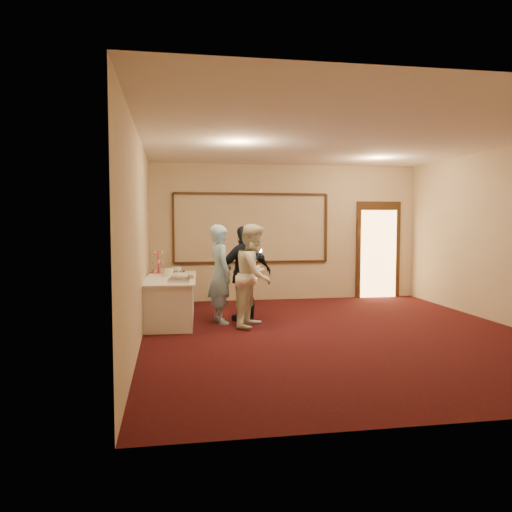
{
  "coord_description": "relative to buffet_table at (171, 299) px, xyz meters",
  "views": [
    {
      "loc": [
        -2.56,
        -7.35,
        1.75
      ],
      "look_at": [
        -1.1,
        1.12,
        1.15
      ],
      "focal_mm": 35.0,
      "sensor_mm": 36.0,
      "label": 1
    }
  ],
  "objects": [
    {
      "name": "man",
      "position": [
        0.84,
        -0.33,
        0.46
      ],
      "size": [
        0.54,
        0.7,
        1.69
      ],
      "primitive_type": "imported",
      "rotation": [
        0.0,
        0.0,
        1.81
      ],
      "color": "#90C4ED",
      "rests_on": "floor"
    },
    {
      "name": "room_walls",
      "position": [
        2.56,
        -1.46,
        1.64
      ],
      "size": [
        6.04,
        7.04,
        3.02
      ],
      "color": "beige",
      "rests_on": "floor"
    },
    {
      "name": "plate_stack_a",
      "position": [
        -0.05,
        0.13,
        0.46
      ],
      "size": [
        0.18,
        0.18,
        0.15
      ],
      "color": "white",
      "rests_on": "buffet_table"
    },
    {
      "name": "floor",
      "position": [
        2.56,
        -1.46,
        -0.39
      ],
      "size": [
        7.0,
        7.0,
        0.0
      ],
      "primitive_type": "plane",
      "color": "black",
      "rests_on": "ground"
    },
    {
      "name": "plate_stack_b",
      "position": [
        0.11,
        0.44,
        0.45
      ],
      "size": [
        0.17,
        0.17,
        0.14
      ],
      "color": "white",
      "rests_on": "buffet_table"
    },
    {
      "name": "buffet_table",
      "position": [
        0.0,
        0.0,
        0.0
      ],
      "size": [
        0.99,
        2.29,
        0.77
      ],
      "color": "white",
      "rests_on": "floor"
    },
    {
      "name": "camera_flash",
      "position": [
        1.5,
        -0.43,
        0.86
      ],
      "size": [
        0.07,
        0.05,
        0.05
      ],
      "primitive_type": "cube",
      "rotation": [
        0.0,
        0.0,
        0.12
      ],
      "color": "white",
      "rests_on": "guest"
    },
    {
      "name": "woman",
      "position": [
        1.37,
        -0.69,
        0.46
      ],
      "size": [
        0.95,
        1.03,
        1.7
      ],
      "primitive_type": "imported",
      "rotation": [
        0.0,
        0.0,
        1.1
      ],
      "color": "white",
      "rests_on": "floor"
    },
    {
      "name": "doorway",
      "position": [
        4.71,
        2.0,
        0.69
      ],
      "size": [
        1.05,
        0.07,
        2.2
      ],
      "color": "#30200E",
      "rests_on": "floor"
    },
    {
      "name": "tart",
      "position": [
        0.25,
        -0.28,
        0.41
      ],
      "size": [
        0.3,
        0.3,
        0.06
      ],
      "color": "white",
      "rests_on": "buffet_table"
    },
    {
      "name": "guest",
      "position": [
        1.28,
        -0.25,
        0.45
      ],
      "size": [
        1.05,
        0.65,
        1.67
      ],
      "primitive_type": "imported",
      "rotation": [
        0.0,
        0.0,
        3.4
      ],
      "color": "black",
      "rests_on": "floor"
    },
    {
      "name": "wall_molding",
      "position": [
        1.76,
        2.01,
        1.21
      ],
      "size": [
        3.45,
        0.04,
        1.55
      ],
      "color": "#30200E",
      "rests_on": "room_walls"
    },
    {
      "name": "pavlova_tray",
      "position": [
        0.14,
        -0.71,
        0.46
      ],
      "size": [
        0.38,
        0.5,
        0.17
      ],
      "color": "silver",
      "rests_on": "buffet_table"
    },
    {
      "name": "cupcake_stand",
      "position": [
        -0.23,
        0.8,
        0.55
      ],
      "size": [
        0.33,
        0.33,
        0.48
      ],
      "color": "#DA426A",
      "rests_on": "buffet_table"
    }
  ]
}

